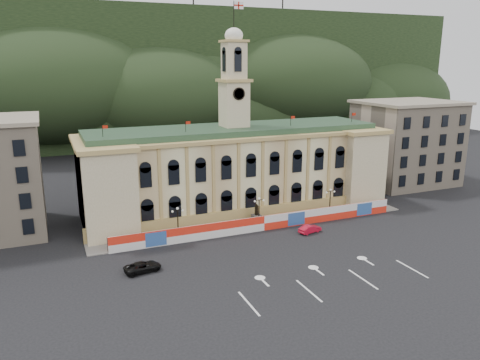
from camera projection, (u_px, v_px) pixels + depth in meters
name	position (u px, v px, depth m)	size (l,w,h in m)	color
ground	(311.00, 266.00, 63.76)	(260.00, 260.00, 0.00)	black
lane_markings	(332.00, 281.00, 59.29)	(26.00, 10.00, 0.02)	white
hill_ridge	(136.00, 83.00, 167.98)	(230.00, 80.00, 64.00)	black
city_hall	(235.00, 168.00, 86.52)	(56.20, 17.60, 37.10)	beige
side_building_right	(406.00, 143.00, 105.21)	(21.00, 17.00, 18.60)	tan
hoarding_fence	(264.00, 223.00, 76.94)	(50.00, 0.44, 2.50)	red
pavement	(257.00, 225.00, 79.61)	(56.00, 5.50, 0.16)	slate
statue	(256.00, 218.00, 79.56)	(1.40, 1.40, 3.72)	#595651
lamp_left	(178.00, 220.00, 72.95)	(1.96, 0.44, 5.15)	black
lamp_center	(259.00, 209.00, 78.20)	(1.96, 0.44, 5.15)	black
lamp_right	(330.00, 200.00, 83.44)	(1.96, 0.44, 5.15)	black
red_sedan	(310.00, 229.00, 75.98)	(4.24, 2.29, 1.33)	#B20C23
black_suv	(143.00, 267.00, 61.88)	(5.21, 3.01, 1.37)	black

